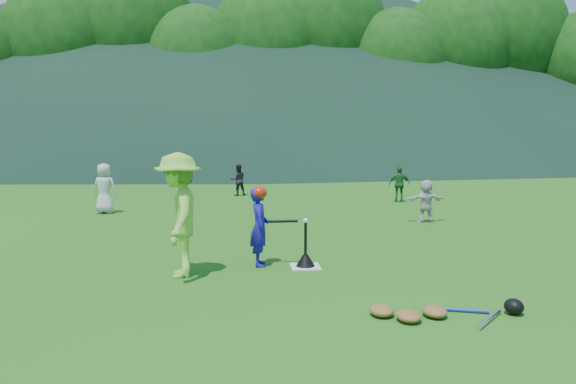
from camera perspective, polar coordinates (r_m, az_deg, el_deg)
The scene contains 15 objects.
ground at distance 8.85m, azimuth 1.78°, elevation -7.64°, with size 120.00×120.00×0.00m, color #275613.
home_plate at distance 8.85m, azimuth 1.78°, elevation -7.58°, with size 0.45×0.45×0.02m, color silver.
baseball at distance 8.70m, azimuth 1.80°, elevation -2.93°, with size 0.08×0.08×0.08m, color white.
batter_child at distance 8.83m, azimuth -2.92°, elevation -3.56°, with size 0.45×0.30×1.24m, color #1A1594.
adult_coach at distance 8.31m, azimuth -11.03°, elevation -2.30°, with size 1.17×0.67×1.82m, color #7FCB3B.
fielder_a at distance 14.96m, azimuth -18.15°, elevation 0.34°, with size 0.62×0.41×1.27m, color #BCBCBC.
fielder_b at distance 18.07m, azimuth -5.09°, elevation 1.23°, with size 0.49×0.38×1.01m, color black.
fielder_c at distance 16.71m, azimuth 11.27°, elevation 0.79°, with size 0.62×0.26×1.06m, color #1D6124.
fielder_d at distance 13.28m, azimuth 13.83°, elevation -0.89°, with size 0.92×0.29×0.99m, color silver.
batting_tee at distance 8.82m, azimuth 1.79°, elevation -6.83°, with size 0.30×0.30×0.68m.
batter_gear at distance 8.76m, azimuth -2.79°, elevation -0.31°, with size 0.73×0.26×0.60m.
equipment_pile at distance 6.81m, azimuth 14.74°, elevation -11.66°, with size 1.80×0.77×0.19m.
outfield_fence at distance 36.55m, azimuth -4.38°, elevation 4.21°, with size 70.07×0.08×1.33m.
tree_line at distance 42.78m, azimuth -4.46°, elevation 14.64°, with size 70.04×11.40×14.82m.
distant_hills at distance 91.44m, azimuth -10.57°, elevation 14.49°, with size 155.00×140.00×32.00m.
Camera 1 is at (-1.21, -8.50, 2.17)m, focal length 35.00 mm.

